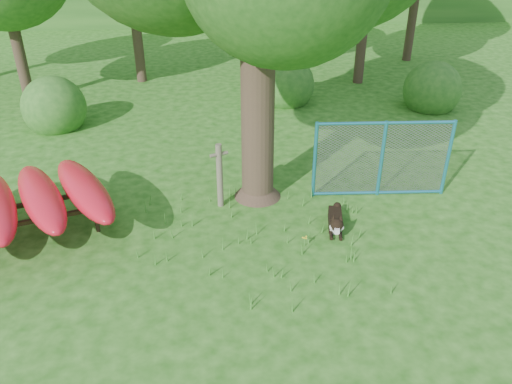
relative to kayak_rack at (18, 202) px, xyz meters
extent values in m
plane|color=#1C5511|center=(4.19, -1.67, -0.78)|extent=(80.00, 80.00, 0.00)
cylinder|color=#37281E|center=(4.58, 1.14, 1.89)|extent=(0.80, 0.80, 5.35)
cone|color=#37281E|center=(4.58, 1.14, -0.52)|extent=(1.20, 1.20, 0.54)
cylinder|color=#37281E|center=(5.22, 1.02, 2.64)|extent=(1.52, 0.44, 1.14)
cylinder|color=#37281E|center=(4.10, 1.45, 3.07)|extent=(1.07, 0.95, 1.09)
cylinder|color=brown|center=(3.76, 0.81, -0.08)|extent=(0.17, 0.17, 1.42)
cylinder|color=brown|center=(3.76, 0.81, 0.42)|extent=(0.38, 0.21, 0.08)
cylinder|color=black|center=(1.32, 0.06, -0.54)|extent=(0.10, 0.10, 0.49)
cylinder|color=black|center=(1.12, 0.71, -0.54)|extent=(0.10, 0.10, 0.49)
cube|color=black|center=(0.10, -0.33, -0.27)|extent=(2.84, 0.96, 0.08)
cube|color=black|center=(-0.10, 0.33, -0.27)|extent=(2.84, 0.96, 0.08)
ellipsoid|color=red|center=(0.38, 0.12, 0.00)|extent=(1.89, 2.96, 0.47)
ellipsoid|color=red|center=(1.13, 0.36, 0.00)|extent=(1.98, 2.94, 0.47)
cube|color=black|center=(6.00, -0.18, -0.66)|extent=(0.39, 0.73, 0.24)
cube|color=white|center=(5.94, -0.47, -0.67)|extent=(0.24, 0.18, 0.22)
sphere|color=black|center=(5.91, -0.64, -0.49)|extent=(0.26, 0.26, 0.26)
cube|color=white|center=(5.88, -0.76, -0.53)|extent=(0.12, 0.16, 0.09)
sphere|color=white|center=(5.83, -0.65, -0.53)|extent=(0.12, 0.12, 0.12)
sphere|color=white|center=(5.98, -0.68, -0.53)|extent=(0.12, 0.12, 0.12)
cone|color=black|center=(5.85, -0.59, -0.35)|extent=(0.12, 0.13, 0.12)
cone|color=black|center=(5.98, -0.62, -0.35)|extent=(0.09, 0.11, 0.12)
cylinder|color=black|center=(5.83, -0.60, -0.73)|extent=(0.13, 0.30, 0.07)
cylinder|color=black|center=(6.00, -0.63, -0.73)|extent=(0.13, 0.30, 0.07)
sphere|color=black|center=(6.13, 0.18, -0.57)|extent=(0.16, 0.16, 0.16)
torus|color=blue|center=(5.92, -0.57, -0.55)|extent=(0.26, 0.12, 0.25)
cylinder|color=teal|center=(5.80, 1.03, 0.08)|extent=(0.08, 0.08, 1.73)
cylinder|color=teal|center=(7.23, 0.94, 0.08)|extent=(0.08, 0.08, 1.73)
cylinder|color=teal|center=(8.67, 0.85, 0.08)|extent=(0.08, 0.08, 1.73)
cylinder|color=teal|center=(7.23, 0.94, 0.91)|extent=(2.88, 0.25, 0.07)
cylinder|color=teal|center=(7.23, 0.94, -0.74)|extent=(2.88, 0.25, 0.07)
plane|color=gray|center=(7.23, 0.94, 0.08)|extent=(2.87, 0.18, 2.88)
cylinder|color=#40862C|center=(5.26, -0.85, -0.69)|extent=(0.02, 0.02, 0.19)
sphere|color=yellow|center=(5.26, -0.85, -0.60)|extent=(0.03, 0.03, 0.03)
sphere|color=yellow|center=(5.29, -0.82, -0.59)|extent=(0.03, 0.03, 0.03)
sphere|color=yellow|center=(5.23, -0.83, -0.61)|extent=(0.03, 0.03, 0.03)
sphere|color=yellow|center=(5.28, -0.87, -0.60)|extent=(0.03, 0.03, 0.03)
sphere|color=yellow|center=(5.24, -0.87, -0.59)|extent=(0.03, 0.03, 0.03)
cylinder|color=#37281E|center=(-2.31, 8.33, 1.32)|extent=(0.36, 0.36, 4.20)
cylinder|color=#37281E|center=(1.19, 10.33, 1.84)|extent=(0.36, 0.36, 5.25)
cylinder|color=#37281E|center=(5.69, 11.33, 1.14)|extent=(0.36, 0.36, 3.85)
cylinder|color=#37281E|center=(9.19, 9.33, 1.60)|extent=(0.36, 0.36, 4.76)
cylinder|color=#37281E|center=(12.19, 12.33, 1.67)|extent=(0.36, 0.36, 4.90)
sphere|color=#28601F|center=(-0.81, 5.83, -0.78)|extent=(1.80, 1.80, 1.80)
sphere|color=#28601F|center=(10.69, 6.33, -0.78)|extent=(1.80, 1.80, 1.80)
sphere|color=#28601F|center=(6.19, 7.33, -0.78)|extent=(1.80, 1.80, 1.80)
camera|label=1|loc=(3.58, -8.40, 4.64)|focal=35.00mm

